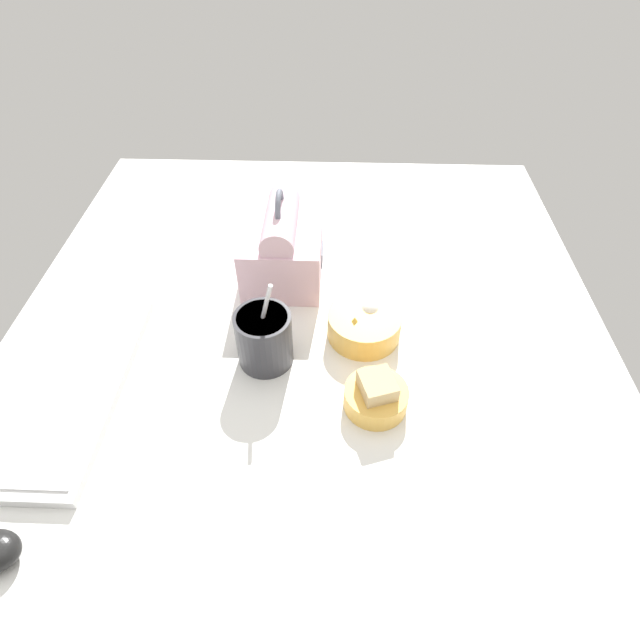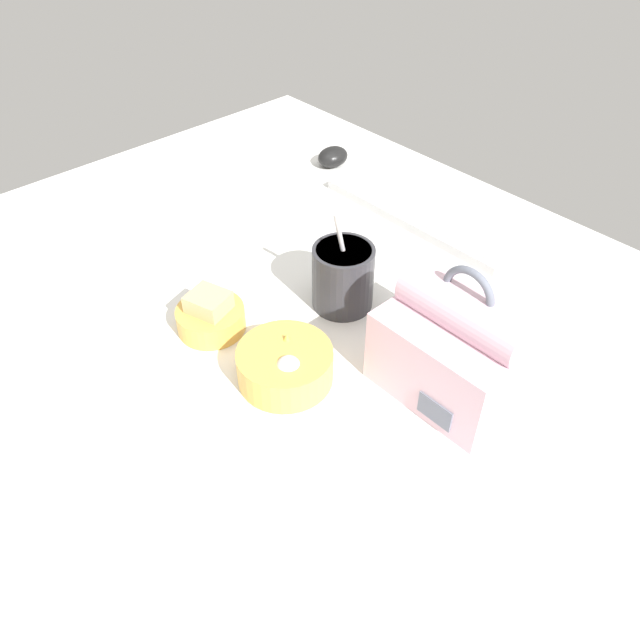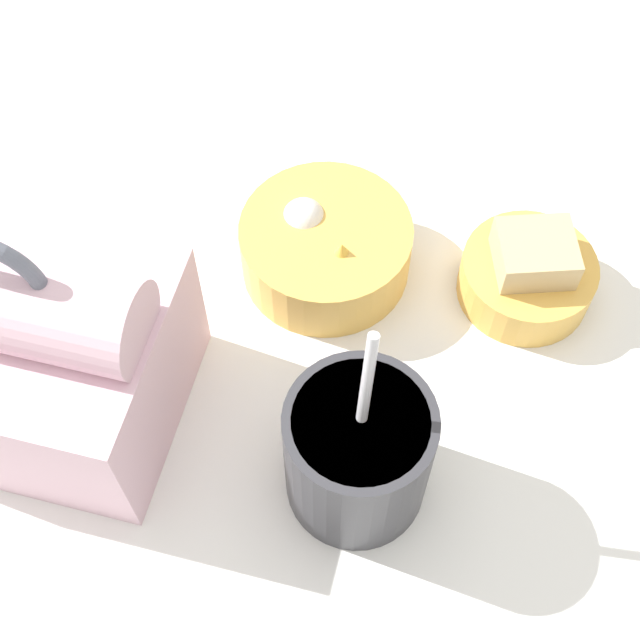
# 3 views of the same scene
# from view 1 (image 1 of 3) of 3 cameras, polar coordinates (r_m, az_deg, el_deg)

# --- Properties ---
(desk_surface) EXTENTS (1.40, 1.10, 0.02)m
(desk_surface) POSITION_cam_1_polar(r_m,az_deg,el_deg) (0.88, -1.63, -4.95)
(desk_surface) COLOR white
(desk_surface) RESTS_ON ground
(keyboard) EXTENTS (0.40, 0.12, 0.02)m
(keyboard) POSITION_cam_1_polar(r_m,az_deg,el_deg) (0.91, -25.38, -6.83)
(keyboard) COLOR silver
(keyboard) RESTS_ON desk_surface
(lunch_bag) EXTENTS (0.18, 0.15, 0.20)m
(lunch_bag) POSITION_cam_1_polar(r_m,az_deg,el_deg) (0.99, -4.32, 8.24)
(lunch_bag) COLOR beige
(lunch_bag) RESTS_ON desk_surface
(soup_cup) EXTENTS (0.09, 0.09, 0.17)m
(soup_cup) POSITION_cam_1_polar(r_m,az_deg,el_deg) (0.83, -6.44, -2.25)
(soup_cup) COLOR #333338
(soup_cup) RESTS_ON desk_surface
(bento_bowl_sandwich) EXTENTS (0.10, 0.10, 0.06)m
(bento_bowl_sandwich) POSITION_cam_1_polar(r_m,az_deg,el_deg) (0.80, 6.42, -8.59)
(bento_bowl_sandwich) COLOR #EAB24C
(bento_bowl_sandwich) RESTS_ON desk_surface
(bento_bowl_snacks) EXTENTS (0.13, 0.13, 0.06)m
(bento_bowl_snacks) POSITION_cam_1_polar(r_m,az_deg,el_deg) (0.89, 5.02, -0.49)
(bento_bowl_snacks) COLOR #EAB24C
(bento_bowl_snacks) RESTS_ON desk_surface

